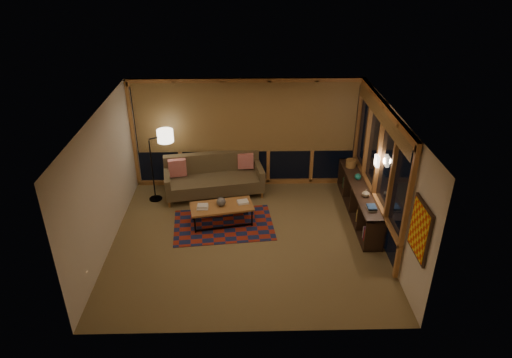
{
  "coord_description": "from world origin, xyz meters",
  "views": [
    {
      "loc": [
        0.0,
        -7.74,
        5.5
      ],
      "look_at": [
        0.19,
        0.53,
        1.13
      ],
      "focal_mm": 32.0,
      "sensor_mm": 36.0,
      "label": 1
    }
  ],
  "objects_px": {
    "floor_lamp": "(152,167)",
    "bookshelf": "(359,200)",
    "coffee_table": "(222,214)",
    "sofa": "(214,177)"
  },
  "relations": [
    {
      "from": "sofa",
      "to": "coffee_table",
      "type": "height_order",
      "value": "sofa"
    },
    {
      "from": "sofa",
      "to": "coffee_table",
      "type": "distance_m",
      "value": 1.31
    },
    {
      "from": "coffee_table",
      "to": "floor_lamp",
      "type": "height_order",
      "value": "floor_lamp"
    },
    {
      "from": "sofa",
      "to": "bookshelf",
      "type": "xyz_separation_m",
      "value": [
        3.27,
        -0.96,
        -0.11
      ]
    },
    {
      "from": "coffee_table",
      "to": "floor_lamp",
      "type": "xyz_separation_m",
      "value": [
        -1.63,
        1.08,
        0.63
      ]
    },
    {
      "from": "sofa",
      "to": "floor_lamp",
      "type": "relative_size",
      "value": 1.35
    },
    {
      "from": "floor_lamp",
      "to": "bookshelf",
      "type": "height_order",
      "value": "floor_lamp"
    },
    {
      "from": "bookshelf",
      "to": "sofa",
      "type": "bearing_deg",
      "value": 163.63
    },
    {
      "from": "sofa",
      "to": "coffee_table",
      "type": "bearing_deg",
      "value": -89.46
    },
    {
      "from": "coffee_table",
      "to": "bookshelf",
      "type": "bearing_deg",
      "value": -5.34
    }
  ]
}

